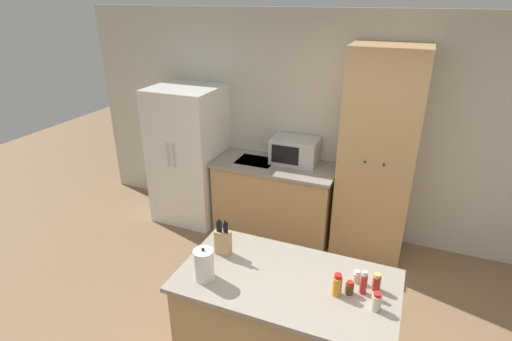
{
  "coord_description": "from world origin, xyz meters",
  "views": [
    {
      "loc": [
        0.49,
        -2.1,
        2.73
      ],
      "look_at": [
        -0.95,
        1.4,
        1.05
      ],
      "focal_mm": 28.0,
      "sensor_mm": 36.0,
      "label": 1
    }
  ],
  "objects_px": {
    "refrigerator": "(189,155)",
    "spice_bottle_pale_salt": "(376,302)",
    "pantry_cabinet": "(377,157)",
    "spice_bottle_short_red": "(364,283)",
    "microwave": "(295,151)",
    "spice_bottle_green_herb": "(350,288)",
    "spice_bottle_tall_dark": "(357,277)",
    "knife_block": "(223,241)",
    "spice_bottle_amber_oil": "(377,282)",
    "kettle": "(204,264)",
    "spice_bottle_orange_cap": "(337,285)"
  },
  "relations": [
    {
      "from": "microwave",
      "to": "kettle",
      "type": "distance_m",
      "value": 2.28
    },
    {
      "from": "spice_bottle_pale_salt",
      "to": "refrigerator",
      "type": "bearing_deg",
      "value": 142.27
    },
    {
      "from": "knife_block",
      "to": "microwave",
      "type": "bearing_deg",
      "value": 91.4
    },
    {
      "from": "spice_bottle_pale_salt",
      "to": "spice_bottle_orange_cap",
      "type": "xyz_separation_m",
      "value": [
        -0.25,
        0.04,
        0.02
      ]
    },
    {
      "from": "spice_bottle_short_red",
      "to": "kettle",
      "type": "bearing_deg",
      "value": -165.75
    },
    {
      "from": "pantry_cabinet",
      "to": "spice_bottle_pale_salt",
      "type": "height_order",
      "value": "pantry_cabinet"
    },
    {
      "from": "spice_bottle_tall_dark",
      "to": "spice_bottle_amber_oil",
      "type": "bearing_deg",
      "value": -13.95
    },
    {
      "from": "spice_bottle_tall_dark",
      "to": "spice_bottle_short_red",
      "type": "xyz_separation_m",
      "value": [
        0.06,
        -0.1,
        0.04
      ]
    },
    {
      "from": "spice_bottle_amber_oil",
      "to": "spice_bottle_pale_salt",
      "type": "height_order",
      "value": "same"
    },
    {
      "from": "knife_block",
      "to": "spice_bottle_short_red",
      "type": "distance_m",
      "value": 1.05
    },
    {
      "from": "refrigerator",
      "to": "spice_bottle_pale_salt",
      "type": "bearing_deg",
      "value": -37.73
    },
    {
      "from": "knife_block",
      "to": "spice_bottle_amber_oil",
      "type": "height_order",
      "value": "knife_block"
    },
    {
      "from": "refrigerator",
      "to": "microwave",
      "type": "bearing_deg",
      "value": 7.48
    },
    {
      "from": "pantry_cabinet",
      "to": "knife_block",
      "type": "bearing_deg",
      "value": -115.38
    },
    {
      "from": "spice_bottle_short_red",
      "to": "spice_bottle_amber_oil",
      "type": "bearing_deg",
      "value": 40.54
    },
    {
      "from": "refrigerator",
      "to": "spice_bottle_orange_cap",
      "type": "height_order",
      "value": "refrigerator"
    },
    {
      "from": "kettle",
      "to": "microwave",
      "type": "bearing_deg",
      "value": 91.47
    },
    {
      "from": "pantry_cabinet",
      "to": "spice_bottle_short_red",
      "type": "bearing_deg",
      "value": -85.32
    },
    {
      "from": "pantry_cabinet",
      "to": "spice_bottle_tall_dark",
      "type": "xyz_separation_m",
      "value": [
        0.1,
        -1.82,
        -0.18
      ]
    },
    {
      "from": "refrigerator",
      "to": "spice_bottle_amber_oil",
      "type": "distance_m",
      "value": 3.08
    },
    {
      "from": "spice_bottle_green_herb",
      "to": "spice_bottle_amber_oil",
      "type": "bearing_deg",
      "value": 33.48
    },
    {
      "from": "spice_bottle_orange_cap",
      "to": "spice_bottle_amber_oil",
      "type": "bearing_deg",
      "value": 31.84
    },
    {
      "from": "refrigerator",
      "to": "spice_bottle_green_herb",
      "type": "distance_m",
      "value": 3.01
    },
    {
      "from": "spice_bottle_amber_oil",
      "to": "refrigerator",
      "type": "bearing_deg",
      "value": 144.78
    },
    {
      "from": "microwave",
      "to": "kettle",
      "type": "height_order",
      "value": "microwave"
    },
    {
      "from": "spice_bottle_pale_salt",
      "to": "spice_bottle_orange_cap",
      "type": "distance_m",
      "value": 0.26
    },
    {
      "from": "refrigerator",
      "to": "knife_block",
      "type": "distance_m",
      "value": 2.27
    },
    {
      "from": "microwave",
      "to": "spice_bottle_orange_cap",
      "type": "bearing_deg",
      "value": -65.89
    },
    {
      "from": "microwave",
      "to": "spice_bottle_green_herb",
      "type": "relative_size",
      "value": 5.7
    },
    {
      "from": "pantry_cabinet",
      "to": "spice_bottle_tall_dark",
      "type": "relative_size",
      "value": 26.26
    },
    {
      "from": "spice_bottle_tall_dark",
      "to": "kettle",
      "type": "relative_size",
      "value": 0.35
    },
    {
      "from": "spice_bottle_amber_oil",
      "to": "knife_block",
      "type": "bearing_deg",
      "value": -179.09
    },
    {
      "from": "spice_bottle_short_red",
      "to": "refrigerator",
      "type": "bearing_deg",
      "value": 142.95
    },
    {
      "from": "spice_bottle_short_red",
      "to": "spice_bottle_green_herb",
      "type": "relative_size",
      "value": 1.82
    },
    {
      "from": "pantry_cabinet",
      "to": "spice_bottle_amber_oil",
      "type": "distance_m",
      "value": 1.88
    },
    {
      "from": "knife_block",
      "to": "spice_bottle_short_red",
      "type": "bearing_deg",
      "value": -2.6
    },
    {
      "from": "knife_block",
      "to": "spice_bottle_tall_dark",
      "type": "xyz_separation_m",
      "value": [
        0.99,
        0.05,
        -0.07
      ]
    },
    {
      "from": "spice_bottle_short_red",
      "to": "spice_bottle_tall_dark",
      "type": "bearing_deg",
      "value": 120.06
    },
    {
      "from": "knife_block",
      "to": "spice_bottle_pale_salt",
      "type": "distance_m",
      "value": 1.16
    },
    {
      "from": "refrigerator",
      "to": "microwave",
      "type": "xyz_separation_m",
      "value": [
        1.34,
        0.18,
        0.19
      ]
    },
    {
      "from": "knife_block",
      "to": "spice_bottle_green_herb",
      "type": "height_order",
      "value": "knife_block"
    },
    {
      "from": "spice_bottle_amber_oil",
      "to": "spice_bottle_orange_cap",
      "type": "relative_size",
      "value": 0.78
    },
    {
      "from": "microwave",
      "to": "spice_bottle_green_herb",
      "type": "bearing_deg",
      "value": -63.75
    },
    {
      "from": "microwave",
      "to": "refrigerator",
      "type": "bearing_deg",
      "value": -172.52
    },
    {
      "from": "knife_block",
      "to": "spice_bottle_short_red",
      "type": "xyz_separation_m",
      "value": [
        1.05,
        -0.05,
        -0.03
      ]
    },
    {
      "from": "kettle",
      "to": "spice_bottle_short_red",
      "type": "bearing_deg",
      "value": 14.25
    },
    {
      "from": "microwave",
      "to": "spice_bottle_green_herb",
      "type": "distance_m",
      "value": 2.29
    },
    {
      "from": "spice_bottle_short_red",
      "to": "spice_bottle_green_herb",
      "type": "height_order",
      "value": "spice_bottle_short_red"
    },
    {
      "from": "knife_block",
      "to": "spice_bottle_green_herb",
      "type": "xyz_separation_m",
      "value": [
        0.96,
        -0.09,
        -0.06
      ]
    },
    {
      "from": "refrigerator",
      "to": "spice_bottle_short_red",
      "type": "distance_m",
      "value": 3.06
    }
  ]
}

